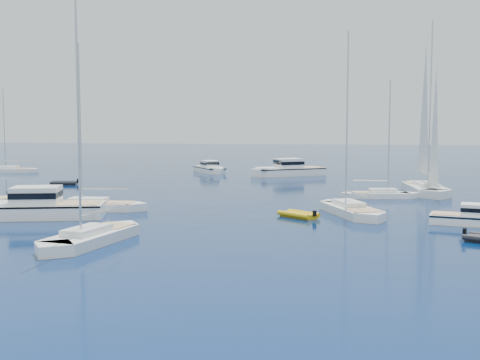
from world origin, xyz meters
name	(u,v)px	position (x,y,z in m)	size (l,w,h in m)	color
ground	(135,264)	(0.00, 0.00, 0.00)	(400.00, 400.00, 0.00)	navy
motor_cruiser_centre	(34,218)	(-13.60, 13.91, 0.00)	(3.71, 12.14, 3.19)	silver
motor_cruiser_far_r	(479,225)	(20.53, 16.48, 0.00)	(2.35, 7.69, 2.02)	white
motor_cruiser_distant	(287,176)	(2.09, 57.51, 0.00)	(3.71, 12.13, 3.19)	white
motor_cruiser_horizon	(210,172)	(-10.30, 61.26, 0.00)	(2.76, 9.02, 2.37)	white
sailboat_fore	(91,243)	(-4.74, 4.99, 0.00)	(2.73, 10.52, 15.46)	silver
sailboat_mid_r	(351,215)	(11.20, 20.14, 0.00)	(2.75, 10.58, 15.55)	white
sailboat_mid_l	(93,210)	(-10.81, 18.97, 0.00)	(2.64, 10.14, 14.91)	silver
sailboat_centre	(379,198)	(14.07, 32.37, 0.00)	(2.17, 8.34, 12.27)	white
sailboat_sails_r	(425,193)	(19.09, 37.53, 0.00)	(3.33, 12.80, 18.81)	silver
sailboat_far_l	(11,172)	(-40.78, 55.89, 0.00)	(2.37, 9.12, 13.40)	white
tender_yellow	(298,217)	(7.10, 17.90, 0.00)	(1.92, 3.46, 0.95)	gold
tender_grey_far	(64,185)	(-23.53, 39.03, 0.00)	(1.86, 3.33, 0.95)	black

